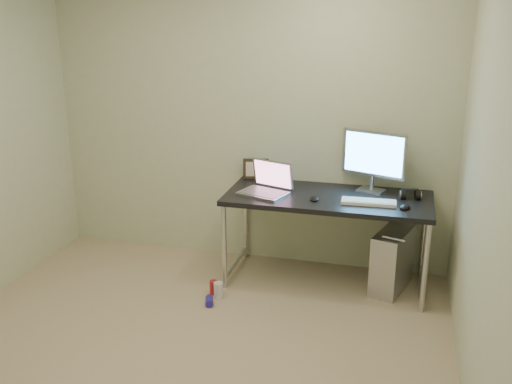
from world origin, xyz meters
name	(u,v)px	position (x,y,z in m)	size (l,w,h in m)	color
floor	(175,363)	(0.00, 0.00, 0.00)	(3.50, 3.50, 0.00)	tan
wall_back	(248,121)	(0.00, 1.75, 1.25)	(3.50, 0.02, 2.50)	beige
wall_right	(491,202)	(1.75, 0.00, 1.25)	(0.02, 3.50, 2.50)	beige
desk	(328,205)	(0.76, 1.40, 0.67)	(1.62, 0.71, 0.75)	black
tower_computer	(392,260)	(1.29, 1.40, 0.25)	(0.34, 0.52, 0.53)	#B8B8BC
cable_a	(389,229)	(1.24, 1.70, 0.40)	(0.01, 0.01, 0.70)	black
cable_b	(399,233)	(1.33, 1.68, 0.38)	(0.01, 0.01, 0.72)	black
can_red	(214,287)	(-0.06, 0.95, 0.06)	(0.06, 0.06, 0.11)	#AE1820
can_white	(218,290)	(-0.01, 0.90, 0.07)	(0.07, 0.07, 0.13)	silver
can_blue	(209,301)	(-0.04, 0.77, 0.03)	(0.06, 0.06, 0.11)	#2B239F
laptop	(267,186)	(0.27, 1.35, 0.81)	(0.44, 0.40, 0.25)	#AAABB1
monitor	(373,157)	(1.08, 1.61, 1.04)	(0.51, 0.22, 0.50)	#AAABB1
keyboard	(369,202)	(1.08, 1.28, 0.76)	(0.41, 0.13, 0.02)	white
mouse_right	(405,206)	(1.35, 1.24, 0.77)	(0.07, 0.12, 0.04)	black
mouse_left	(314,198)	(0.67, 1.26, 0.77)	(0.07, 0.11, 0.04)	black
headphones	(410,195)	(1.39, 1.49, 0.78)	(0.17, 0.10, 0.10)	black
picture_frame	(256,169)	(0.08, 1.71, 0.84)	(0.22, 0.03, 0.18)	black
webcam	(285,174)	(0.35, 1.65, 0.83)	(0.04, 0.03, 0.11)	silver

